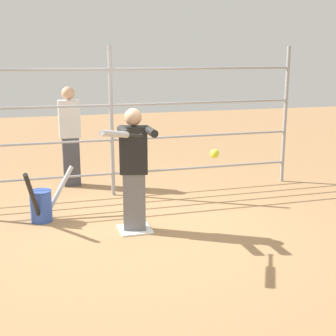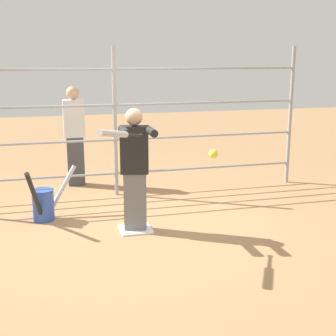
{
  "view_description": "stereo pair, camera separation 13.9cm",
  "coord_description": "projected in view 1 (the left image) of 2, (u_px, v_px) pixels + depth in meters",
  "views": [
    {
      "loc": [
        1.16,
        5.48,
        2.16
      ],
      "look_at": [
        -0.31,
        0.44,
        0.89
      ],
      "focal_mm": 50.0,
      "sensor_mm": 36.0,
      "label": 1
    },
    {
      "loc": [
        1.02,
        5.51,
        2.16
      ],
      "look_at": [
        -0.31,
        0.44,
        0.89
      ],
      "focal_mm": 50.0,
      "sensor_mm": 36.0,
      "label": 2
    }
  ],
  "objects": [
    {
      "name": "ground_plane",
      "position": [
        135.0,
        230.0,
        5.93
      ],
      "size": [
        24.0,
        24.0,
        0.0
      ],
      "primitive_type": "plane",
      "color": "#9E754C"
    },
    {
      "name": "bat_bucket",
      "position": [
        42.0,
        204.0,
        6.19
      ],
      "size": [
        0.68,
        0.84,
        0.79
      ],
      "color": "#3351B2",
      "rests_on": "ground"
    },
    {
      "name": "fence_backstop",
      "position": [
        111.0,
        123.0,
        7.15
      ],
      "size": [
        6.03,
        0.06,
        2.31
      ],
      "color": "#939399",
      "rests_on": "ground"
    },
    {
      "name": "bystander_behind_fence",
      "position": [
        70.0,
        135.0,
        7.76
      ],
      "size": [
        0.34,
        0.21,
        1.67
      ],
      "color": "#3F3F47",
      "rests_on": "ground"
    },
    {
      "name": "softball_in_flight",
      "position": [
        215.0,
        154.0,
        4.8
      ],
      "size": [
        0.1,
        0.1,
        0.1
      ],
      "color": "yellow"
    },
    {
      "name": "baseball_bat_swinging",
      "position": [
        118.0,
        134.0,
        4.8
      ],
      "size": [
        0.58,
        0.65,
        0.21
      ],
      "color": "black"
    },
    {
      "name": "home_plate",
      "position": [
        135.0,
        229.0,
        5.93
      ],
      "size": [
        0.4,
        0.4,
        0.02
      ],
      "color": "white",
      "rests_on": "ground"
    },
    {
      "name": "batter",
      "position": [
        134.0,
        166.0,
        5.72
      ],
      "size": [
        0.39,
        0.58,
        1.54
      ],
      "color": "slate",
      "rests_on": "ground"
    }
  ]
}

